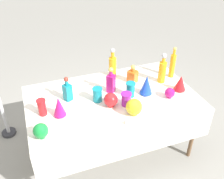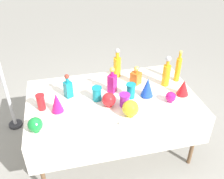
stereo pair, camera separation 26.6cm
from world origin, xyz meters
TOP-DOWN VIEW (x-y plane):
  - ground_plane at (0.00, 0.00)m, footprint 40.00×40.00m
  - display_table at (0.00, -0.04)m, footprint 1.83×1.12m
  - tall_bottle_0 at (0.84, 0.17)m, footprint 0.06×0.06m
  - tall_bottle_1 at (0.17, 0.43)m, footprint 0.09×0.09m
  - tall_bottle_2 at (0.66, 0.10)m, footprint 0.09×0.09m
  - square_decanter_0 at (-0.46, 0.12)m, footprint 0.10×0.10m
  - square_decanter_1 at (0.03, 0.11)m, footprint 0.11×0.11m
  - square_decanter_2 at (0.34, 0.21)m, footprint 0.14×0.14m
  - slender_vase_0 at (-0.17, -0.01)m, footprint 0.11×0.11m
  - slender_vase_1 at (-0.74, -0.04)m, footprint 0.09×0.09m
  - slender_vase_2 at (0.09, -0.18)m, footprint 0.11×0.11m
  - slender_vase_3 at (0.20, -0.05)m, footprint 0.11×0.11m
  - fluted_vase_0 at (0.38, -0.07)m, footprint 0.14×0.14m
  - fluted_vase_1 at (0.77, -0.13)m, footprint 0.13×0.13m
  - fluted_vase_2 at (-0.59, -0.12)m, footprint 0.12×0.12m
  - round_bowl_0 at (0.58, -0.22)m, footprint 0.11×0.11m
  - round_bowl_1 at (-0.07, -0.14)m, footprint 0.15×0.15m
  - round_bowl_2 at (-0.79, -0.36)m, footprint 0.14×0.14m
  - round_bowl_3 at (0.10, -0.34)m, footprint 0.16×0.16m
  - price_tag_left at (-0.01, -0.46)m, footprint 0.06×0.03m
  - cardboard_box_behind_left at (-0.05, 0.96)m, footprint 0.55×0.49m
  - canopy_pole at (-1.21, 0.68)m, footprint 0.18×0.18m

SIDE VIEW (x-z plane):
  - ground_plane at x=0.00m, z-range 0.00..0.00m
  - cardboard_box_behind_left at x=-0.05m, z-range -0.04..0.30m
  - display_table at x=0.00m, z-range 0.32..1.08m
  - price_tag_left at x=-0.01m, z-range 0.76..0.79m
  - round_bowl_0 at x=0.58m, z-range 0.76..0.88m
  - round_bowl_2 at x=-0.79m, z-range 0.76..0.91m
  - slender_vase_2 at x=0.09m, z-range 0.77..0.91m
  - round_bowl_1 at x=-0.07m, z-range 0.76..0.92m
  - slender_vase_0 at x=-0.17m, z-range 0.77..0.92m
  - round_bowl_3 at x=0.10m, z-range 0.76..0.93m
  - slender_vase_3 at x=0.20m, z-range 0.77..0.93m
  - square_decanter_2 at x=0.34m, z-range 0.74..0.96m
  - slender_vase_1 at x=-0.74m, z-range 0.77..0.94m
  - fluted_vase_1 at x=0.77m, z-range 0.76..0.95m
  - fluted_vase_2 at x=-0.59m, z-range 0.76..0.98m
  - square_decanter_0 at x=-0.46m, z-range 0.74..1.02m
  - fluted_vase_0 at x=0.38m, z-range 0.76..0.99m
  - canopy_pole at x=-1.21m, z-range -0.25..2.02m
  - square_decanter_1 at x=0.03m, z-range 0.74..1.04m
  - tall_bottle_1 at x=0.17m, z-range 0.72..1.09m
  - tall_bottle_2 at x=0.66m, z-range 0.73..1.10m
  - tall_bottle_0 at x=0.84m, z-range 0.73..1.12m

